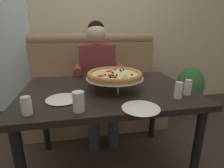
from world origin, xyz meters
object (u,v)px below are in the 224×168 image
at_px(diner_main, 98,73).
at_px(potted_plant, 189,90).
at_px(booth_bench, 96,91).
at_px(patio_chair, 7,70).
at_px(dining_table, 107,99).
at_px(plate_near_left, 63,98).
at_px(pizza, 115,75).
at_px(shaker_oregano, 178,91).
at_px(shaker_parmesan, 188,88).
at_px(plate_near_right, 141,107).
at_px(shaker_pepper_flakes, 27,107).
at_px(drinking_glass, 79,103).

distance_m(diner_main, potted_plant, 1.31).
bearing_deg(booth_bench, patio_chair, 145.25).
xyz_separation_m(dining_table, plate_near_left, (-0.32, -0.16, 0.10)).
height_order(pizza, shaker_oregano, pizza).
height_order(pizza, potted_plant, pizza).
bearing_deg(pizza, shaker_parmesan, -24.43).
xyz_separation_m(plate_near_right, potted_plant, (1.13, 1.16, -0.37)).
xyz_separation_m(dining_table, pizza, (0.05, -0.02, 0.20)).
distance_m(pizza, potted_plant, 1.52).
distance_m(dining_table, diner_main, 0.65).
bearing_deg(booth_bench, shaker_oregano, -70.07).
bearing_deg(diner_main, shaker_pepper_flakes, -117.04).
bearing_deg(pizza, plate_near_right, -77.94).
bearing_deg(booth_bench, shaker_pepper_flakes, -111.72).
bearing_deg(shaker_oregano, pizza, 145.19).
xyz_separation_m(diner_main, potted_plant, (1.26, 0.13, -0.32)).
xyz_separation_m(dining_table, drinking_glass, (-0.22, -0.35, 0.14)).
xyz_separation_m(diner_main, shaker_parmesan, (0.53, -0.88, 0.09)).
relative_size(plate_near_right, drinking_glass, 1.94).
bearing_deg(patio_chair, drinking_glass, -62.25).
bearing_deg(shaker_pepper_flakes, drinking_glass, -3.13).
bearing_deg(diner_main, dining_table, -90.36).
bearing_deg(shaker_oregano, diner_main, 114.83).
relative_size(dining_table, potted_plant, 1.83).
distance_m(shaker_parmesan, shaker_pepper_flakes, 1.03).
relative_size(plate_near_right, potted_plant, 0.32).
height_order(plate_near_right, drinking_glass, drinking_glass).
relative_size(booth_bench, pizza, 3.83).
bearing_deg(patio_chair, booth_bench, -34.75).
relative_size(dining_table, shaker_parmesan, 11.88).
xyz_separation_m(dining_table, shaker_pepper_flakes, (-0.50, -0.34, 0.13)).
height_order(diner_main, patio_chair, diner_main).
height_order(drinking_glass, potted_plant, drinking_glass).
relative_size(dining_table, drinking_glass, 11.00).
bearing_deg(plate_near_left, patio_chair, 117.67).
bearing_deg(diner_main, pizza, -85.69).
xyz_separation_m(pizza, shaker_oregano, (0.38, -0.26, -0.06)).
distance_m(plate_near_left, patio_chair, 2.32).
height_order(diner_main, shaker_parmesan, diner_main).
height_order(shaker_pepper_flakes, plate_near_left, shaker_pepper_flakes).
relative_size(diner_main, plate_near_right, 5.64).
distance_m(pizza, plate_near_left, 0.42).
xyz_separation_m(shaker_parmesan, shaker_oregano, (-0.10, -0.05, 0.00)).
bearing_deg(plate_near_left, shaker_parmesan, -4.66).
bearing_deg(potted_plant, diner_main, -174.33).
distance_m(shaker_parmesan, plate_near_right, 0.43).
xyz_separation_m(shaker_pepper_flakes, plate_near_right, (0.63, -0.05, -0.03)).
bearing_deg(plate_near_left, booth_bench, 73.26).
distance_m(booth_bench, dining_table, 0.95).
height_order(booth_bench, patio_chair, booth_bench).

